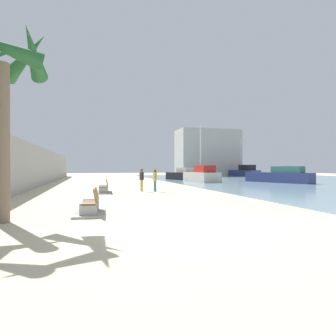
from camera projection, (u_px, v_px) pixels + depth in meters
The scene contains 12 objects.
ground_plane at pixel (122, 187), 26.14m from camera, with size 120.00×120.00×0.00m, color beige.
seawall at pixel (31, 167), 24.23m from camera, with size 0.80×64.00×3.58m, color #9E9E99.
bench_near at pixel (91, 208), 10.91m from camera, with size 1.23×2.16×0.98m.
bench_far at pixel (104, 190), 19.79m from camera, with size 1.20×2.15×0.98m.
person_walking at pixel (155, 179), 20.97m from camera, with size 0.25×0.52×1.59m.
person_standing at pixel (142, 178), 21.08m from camera, with size 0.29×0.50×1.65m.
boat_mid_bay at pixel (243, 172), 53.53m from camera, with size 3.26×7.80×6.94m.
boat_far_left at pixel (182, 175), 39.56m from camera, with size 3.72×4.85×1.62m.
boat_nearest at pixel (279, 176), 32.27m from camera, with size 4.33×7.70×1.79m.
boat_far_right at pixel (202, 175), 33.60m from camera, with size 3.16×5.01×6.60m.
boat_outer at pixel (287, 172), 53.68m from camera, with size 2.83×4.57×1.85m.
harbor_building at pixel (208, 153), 58.21m from camera, with size 12.00×6.00×9.03m, color #ADAAA3.
Camera 1 is at (-2.70, -8.32, 1.76)m, focal length 31.42 mm.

